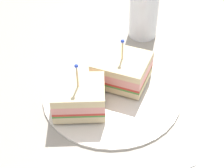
{
  "coord_description": "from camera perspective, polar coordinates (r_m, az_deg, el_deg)",
  "views": [
    {
      "loc": [
        32.58,
        32.59,
        44.5
      ],
      "look_at": [
        0.0,
        0.0,
        2.96
      ],
      "focal_mm": 53.25,
      "sensor_mm": 36.0,
      "label": 1
    }
  ],
  "objects": [
    {
      "name": "ground_plane",
      "position": [
        0.65,
        0.0,
        -2.6
      ],
      "size": [
        112.53,
        112.53,
        2.0
      ],
      "primitive_type": "cube",
      "color": "#9E9384"
    },
    {
      "name": "sandwich_half_front",
      "position": [
        0.64,
        1.7,
        2.54
      ],
      "size": [
        12.06,
        12.67,
        9.54
      ],
      "color": "beige",
      "rests_on": "plate"
    },
    {
      "name": "plate",
      "position": [
        0.64,
        0.0,
        -1.66
      ],
      "size": [
        26.36,
        26.36,
        0.96
      ],
      "primitive_type": "cylinder",
      "color": "silver",
      "rests_on": "ground_plane"
    },
    {
      "name": "drink_glass",
      "position": [
        0.78,
        5.44,
        11.65
      ],
      "size": [
        6.54,
        6.54,
        11.73
      ],
      "color": "silver",
      "rests_on": "ground_plane"
    },
    {
      "name": "sandwich_half_back",
      "position": [
        0.59,
        -5.67,
        -2.23
      ],
      "size": [
        11.89,
        11.82,
        10.02
      ],
      "color": "beige",
      "rests_on": "plate"
    }
  ]
}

